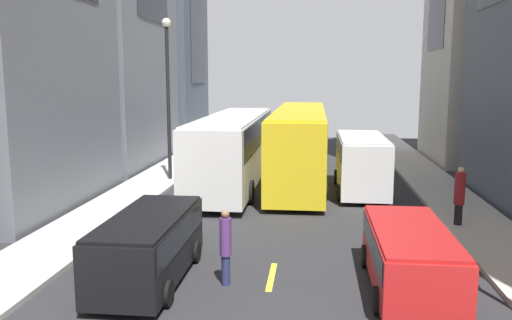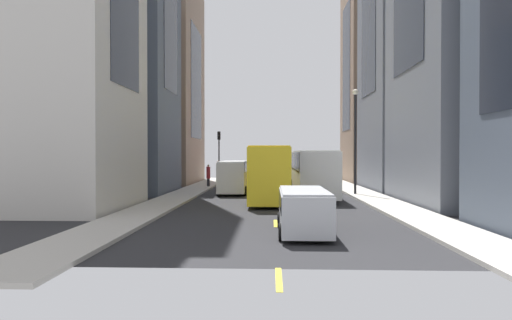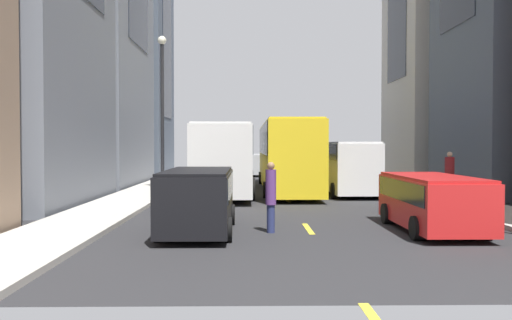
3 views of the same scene
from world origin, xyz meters
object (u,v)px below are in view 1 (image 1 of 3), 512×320
(car_red_1, at_px, (410,253))
(pedestrian_walking_far, at_px, (226,245))
(streetcar_yellow, at_px, (300,138))
(car_silver_2, at_px, (287,131))
(delivery_van_white, at_px, (362,160))
(car_black_0, at_px, (149,242))
(city_bus_white, at_px, (234,143))
(pedestrian_crossing_near, at_px, (459,195))

(car_red_1, xyz_separation_m, pedestrian_walking_far, (-4.55, -0.22, 0.13))
(streetcar_yellow, distance_m, car_silver_2, 14.04)
(delivery_van_white, xyz_separation_m, pedestrian_walking_far, (-4.30, -11.35, -0.46))
(streetcar_yellow, bearing_deg, car_silver_2, 95.68)
(delivery_van_white, height_order, car_black_0, delivery_van_white)
(streetcar_yellow, relative_size, car_black_0, 3.07)
(streetcar_yellow, height_order, car_silver_2, streetcar_yellow)
(delivery_van_white, bearing_deg, city_bus_white, 167.87)
(car_red_1, bearing_deg, car_silver_2, 99.16)
(car_red_1, distance_m, pedestrian_walking_far, 4.56)
(car_silver_2, bearing_deg, pedestrian_crossing_near, -72.34)
(car_silver_2, relative_size, pedestrian_crossing_near, 2.25)
(car_red_1, xyz_separation_m, pedestrian_crossing_near, (2.61, 5.61, 0.29))
(delivery_van_white, bearing_deg, car_red_1, -88.68)
(streetcar_yellow, bearing_deg, pedestrian_walking_far, -95.71)
(city_bus_white, xyz_separation_m, pedestrian_crossing_near, (8.87, -6.80, -0.80))
(car_red_1, height_order, pedestrian_walking_far, pedestrian_walking_far)
(pedestrian_walking_far, bearing_deg, car_black_0, -14.59)
(city_bus_white, xyz_separation_m, streetcar_yellow, (3.13, 1.64, 0.12))
(streetcar_yellow, distance_m, delivery_van_white, 4.15)
(city_bus_white, height_order, pedestrian_crossing_near, city_bus_white)
(delivery_van_white, bearing_deg, pedestrian_walking_far, -110.74)
(streetcar_yellow, distance_m, car_black_0, 14.66)
(delivery_van_white, relative_size, pedestrian_walking_far, 2.97)
(streetcar_yellow, relative_size, car_silver_2, 3.22)
(car_silver_2, height_order, pedestrian_crossing_near, pedestrian_crossing_near)
(city_bus_white, distance_m, car_silver_2, 15.69)
(city_bus_white, bearing_deg, car_silver_2, 83.59)
(car_black_0, bearing_deg, city_bus_white, 88.61)
(car_silver_2, relative_size, pedestrian_walking_far, 2.33)
(car_red_1, bearing_deg, car_black_0, -178.66)
(pedestrian_walking_far, bearing_deg, pedestrian_crossing_near, -153.51)
(car_red_1, distance_m, car_silver_2, 28.34)
(car_black_0, bearing_deg, car_red_1, 1.34)
(streetcar_yellow, xyz_separation_m, pedestrian_crossing_near, (5.73, -8.44, -0.91))
(car_black_0, bearing_deg, pedestrian_walking_far, -1.90)
(car_red_1, bearing_deg, streetcar_yellow, 102.54)
(car_black_0, distance_m, pedestrian_crossing_near, 10.84)
(car_red_1, bearing_deg, pedestrian_walking_far, -177.23)
(car_silver_2, bearing_deg, car_black_0, -94.17)
(streetcar_yellow, distance_m, car_red_1, 14.45)
(city_bus_white, height_order, car_red_1, city_bus_white)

